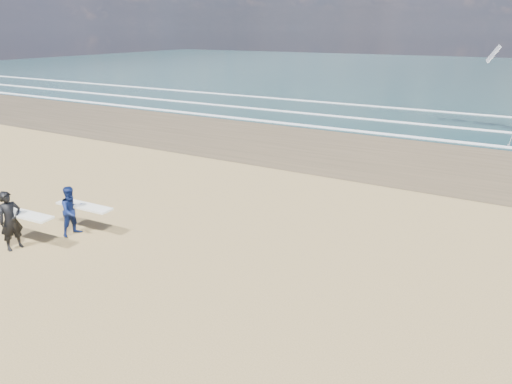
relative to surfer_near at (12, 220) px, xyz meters
The scene contains 2 objects.
surfer_near is the anchor object (origin of this frame).
surfer_far 1.89m from the surfer_near, 64.89° to the left, with size 2.22×1.14×1.76m.
Camera 1 is at (12.16, -7.92, 6.80)m, focal length 32.00 mm.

